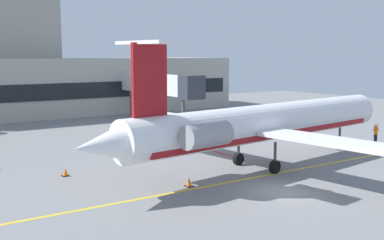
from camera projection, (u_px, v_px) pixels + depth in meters
The scene contains 7 objects.
ground at pixel (283, 192), 29.23m from camera, with size 120.00×120.00×0.11m.
jet_bridge_west at pixel (160, 85), 59.04m from camera, with size 2.40×17.16×5.97m.
regional_jet at pixel (263, 123), 35.10m from camera, with size 30.96×23.57×9.00m.
baggage_tug at pixel (264, 122), 53.41m from camera, with size 3.69×2.99×1.86m.
marshaller at pixel (376, 134), 45.10m from camera, with size 0.83×0.34×1.83m.
safety_cone_alpha at pixel (65, 173), 32.94m from camera, with size 0.47×0.47×0.55m.
safety_cone_bravo at pixel (189, 183), 30.35m from camera, with size 0.47×0.47×0.55m.
Camera 1 is at (-20.49, -20.40, 8.21)m, focal length 45.26 mm.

